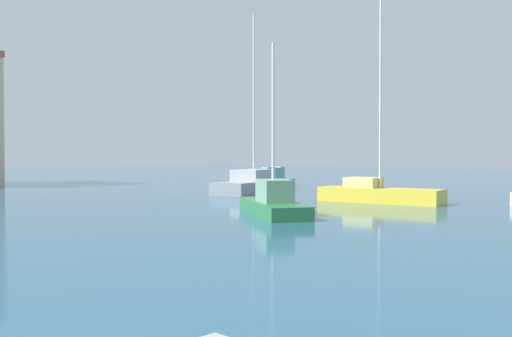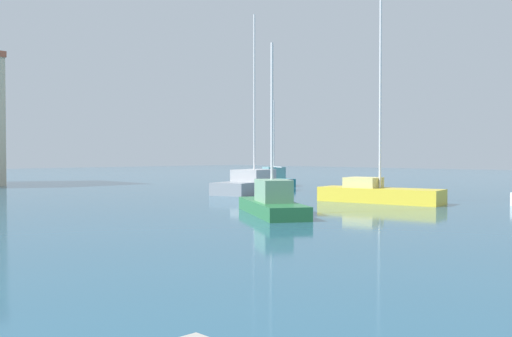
{
  "view_description": "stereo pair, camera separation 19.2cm",
  "coord_description": "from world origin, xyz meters",
  "px_view_note": "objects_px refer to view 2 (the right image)",
  "views": [
    {
      "loc": [
        -0.34,
        -4.85,
        2.55
      ],
      "look_at": [
        22.38,
        18.04,
        1.76
      ],
      "focal_mm": 40.12,
      "sensor_mm": 36.0,
      "label": 1
    },
    {
      "loc": [
        -0.2,
        -4.99,
        2.55
      ],
      "look_at": [
        22.38,
        18.04,
        1.76
      ],
      "focal_mm": 40.12,
      "sensor_mm": 36.0,
      "label": 2
    }
  ],
  "objects_px": {
    "sailboat_yellow_mid_harbor": "(378,192)",
    "sailboat_grey_near_pier": "(254,183)",
    "sailboat_green_distant_east": "(272,202)",
    "sailboat_teal_inner_mooring": "(274,179)"
  },
  "relations": [
    {
      "from": "sailboat_yellow_mid_harbor",
      "to": "sailboat_grey_near_pier",
      "type": "relative_size",
      "value": 0.94
    },
    {
      "from": "sailboat_green_distant_east",
      "to": "sailboat_yellow_mid_harbor",
      "type": "relative_size",
      "value": 0.65
    },
    {
      "from": "sailboat_green_distant_east",
      "to": "sailboat_teal_inner_mooring",
      "type": "xyz_separation_m",
      "value": [
        16.59,
        15.81,
        0.02
      ]
    },
    {
      "from": "sailboat_green_distant_east",
      "to": "sailboat_teal_inner_mooring",
      "type": "bearing_deg",
      "value": 43.62
    },
    {
      "from": "sailboat_teal_inner_mooring",
      "to": "sailboat_grey_near_pier",
      "type": "bearing_deg",
      "value": -144.64
    },
    {
      "from": "sailboat_grey_near_pier",
      "to": "sailboat_teal_inner_mooring",
      "type": "xyz_separation_m",
      "value": [
        7.31,
        5.19,
        -0.07
      ]
    },
    {
      "from": "sailboat_yellow_mid_harbor",
      "to": "sailboat_teal_inner_mooring",
      "type": "distance_m",
      "value": 17.51
    },
    {
      "from": "sailboat_grey_near_pier",
      "to": "sailboat_green_distant_east",
      "type": "bearing_deg",
      "value": -131.14
    },
    {
      "from": "sailboat_yellow_mid_harbor",
      "to": "sailboat_grey_near_pier",
      "type": "bearing_deg",
      "value": 85.16
    },
    {
      "from": "sailboat_green_distant_east",
      "to": "sailboat_grey_near_pier",
      "type": "height_order",
      "value": "sailboat_grey_near_pier"
    }
  ]
}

